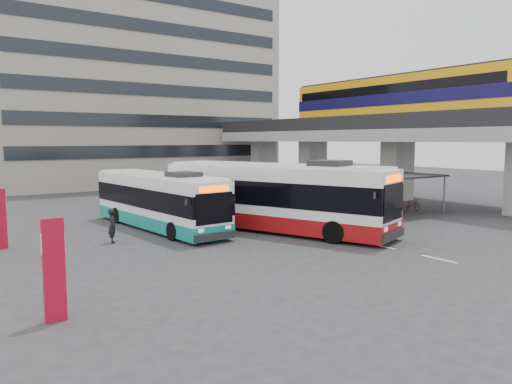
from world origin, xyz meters
TOP-DOWN VIEW (x-y plane):
  - ground at (0.00, 0.00)m, footprint 120.00×120.00m
  - viaduct at (17.00, 10.17)m, footprint 8.00×32.00m
  - bike_shelter at (8.50, 3.00)m, footprint 10.00×4.00m
  - office_block at (6.00, 36.00)m, footprint 30.00×15.00m
  - road_markings at (2.50, -3.00)m, footprint 0.15×7.60m
  - bus_main at (0.97, 2.86)m, footprint 6.97×12.88m
  - bus_teal at (-3.74, 6.98)m, footprint 3.05×10.85m
  - pedestrian at (-7.10, 4.61)m, footprint 0.51×0.65m
  - sign_totem_south at (-11.72, -4.35)m, footprint 0.59×0.19m
  - sign_totem_north at (-11.53, 6.15)m, footprint 0.57×0.18m

SIDE VIEW (x-z plane):
  - ground at x=0.00m, z-range 0.00..0.00m
  - road_markings at x=2.50m, z-range 0.00..0.01m
  - pedestrian at x=-7.10m, z-range 0.00..1.59m
  - sign_totem_north at x=-11.53m, z-range 0.04..2.68m
  - sign_totem_south at x=-11.72m, z-range 0.04..2.78m
  - bus_teal at x=-3.74m, z-range -0.11..3.05m
  - bike_shelter at x=8.50m, z-range 0.25..2.79m
  - bus_main at x=0.97m, z-range -0.13..3.63m
  - viaduct at x=17.00m, z-range 1.39..11.07m
  - office_block at x=6.00m, z-range 0.00..25.00m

